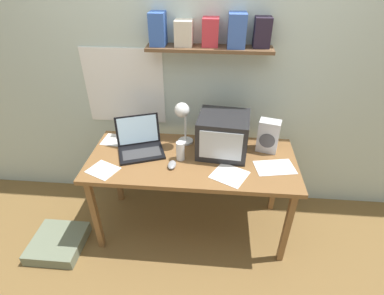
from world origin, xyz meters
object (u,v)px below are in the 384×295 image
open_notebook (229,175)px  juice_glass (180,152)px  loose_paper_near_monitor (103,170)px  printed_handout (115,140)px  laptop (140,143)px  desk_lamp (183,115)px  floor_cushion (58,243)px  loose_paper_near_laptop (275,167)px  space_heater (268,136)px  corner_desk (192,165)px  crt_monitor (223,135)px  computer_mouse (172,165)px

open_notebook → juice_glass: bearing=156.1°
loose_paper_near_monitor → printed_handout: 0.41m
laptop → desk_lamp: 0.41m
floor_cushion → loose_paper_near_laptop: bearing=9.0°
desk_lamp → juice_glass: size_ratio=2.58×
loose_paper_near_laptop → space_heater: bearing=99.0°
corner_desk → open_notebook: 0.34m
loose_paper_near_laptop → juice_glass: bearing=176.1°
open_notebook → printed_handout: 1.03m
juice_glass → loose_paper_near_laptop: 0.71m
desk_lamp → crt_monitor: bearing=2.4°
laptop → printed_handout: size_ratio=2.05×
desk_lamp → open_notebook: desk_lamp is taller
space_heater → printed_handout: bearing=-166.5°
space_heater → floor_cushion: size_ratio=0.64×
juice_glass → printed_handout: bearing=159.4°
loose_paper_near_laptop → printed_handout: size_ratio=1.51×
loose_paper_near_monitor → computer_mouse: bearing=10.2°
printed_handout → space_heater: bearing=-1.7°
crt_monitor → laptop: size_ratio=0.96×
crt_monitor → printed_handout: bearing=179.8°
corner_desk → loose_paper_near_laptop: bearing=-5.9°
crt_monitor → laptop: crt_monitor is taller
juice_glass → laptop: bearing=163.4°
loose_paper_near_monitor → printed_handout: bearing=95.4°
crt_monitor → open_notebook: bearing=-73.5°
crt_monitor → desk_lamp: bearing=174.4°
space_heater → floor_cushion: bearing=-148.1°
computer_mouse → crt_monitor: bearing=32.1°
space_heater → loose_paper_near_monitor: size_ratio=1.02×
open_notebook → printed_handout: (-0.96, 0.38, -0.00)m
crt_monitor → open_notebook: crt_monitor is taller
crt_monitor → juice_glass: bearing=-152.2°
corner_desk → open_notebook: open_notebook is taller
computer_mouse → open_notebook: bearing=-8.5°
juice_glass → loose_paper_near_laptop: (0.71, -0.05, -0.07)m
space_heater → open_notebook: 0.48m
laptop → floor_cushion: laptop is taller
desk_lamp → juice_glass: 0.29m
computer_mouse → floor_cushion: (-0.95, -0.22, -0.71)m
corner_desk → loose_paper_near_monitor: (-0.63, -0.21, 0.07)m
laptop → space_heater: space_heater is taller
corner_desk → juice_glass: size_ratio=10.67×
crt_monitor → juice_glass: (-0.31, -0.13, -0.09)m
open_notebook → floor_cushion: 1.55m
loose_paper_near_monitor → space_heater: bearing=17.1°
corner_desk → computer_mouse: bearing=-139.7°
desk_lamp → space_heater: size_ratio=1.47×
floor_cushion → open_notebook: bearing=6.4°
desk_lamp → loose_paper_near_monitor: desk_lamp is taller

